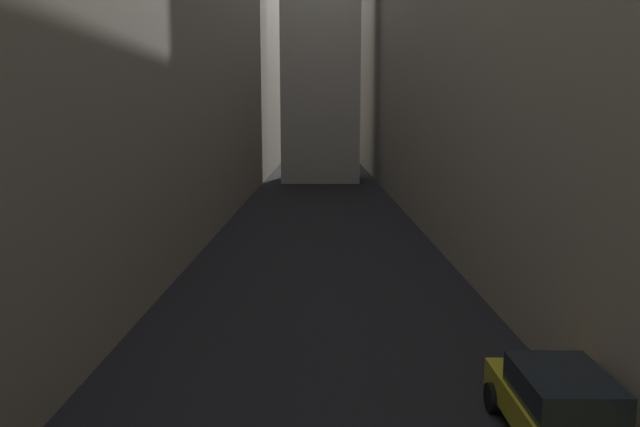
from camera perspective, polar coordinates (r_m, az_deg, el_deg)
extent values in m
plane|color=black|center=(35.17, -0.12, -0.65)|extent=(264.00, 264.00, 0.00)
cube|color=gray|center=(38.68, -17.58, 16.82)|extent=(11.21, 108.00, 22.85)
cube|color=gray|center=(39.25, 19.80, 17.01)|extent=(14.58, 108.00, 23.42)
cube|color=#A59919|center=(12.12, 22.44, -18.03)|extent=(1.69, 4.21, 0.59)
cube|color=black|center=(11.93, 22.48, -15.37)|extent=(1.56, 2.04, 0.58)
cylinder|color=black|center=(13.19, 16.33, -16.82)|extent=(0.22, 0.61, 0.61)
cylinder|color=black|center=(13.74, 23.39, -16.11)|extent=(0.22, 0.61, 0.61)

